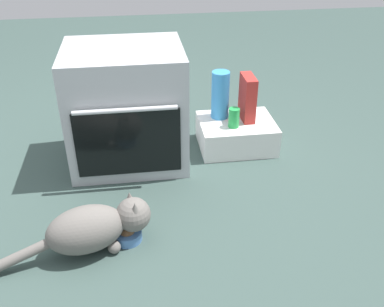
% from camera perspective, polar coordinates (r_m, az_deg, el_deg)
% --- Properties ---
extents(ground, '(8.00, 8.00, 0.00)m').
position_cam_1_polar(ground, '(2.38, -8.59, -5.21)').
color(ground, '#384C47').
extents(oven, '(0.66, 0.60, 0.69)m').
position_cam_1_polar(oven, '(2.53, -8.63, 6.13)').
color(oven, '#B7BABF').
rests_on(oven, ground).
extents(pantry_cabinet, '(0.47, 0.37, 0.18)m').
position_cam_1_polar(pantry_cabinet, '(2.76, 5.85, 2.63)').
color(pantry_cabinet, white).
rests_on(pantry_cabinet, ground).
extents(food_bowl, '(0.14, 0.14, 0.08)m').
position_cam_1_polar(food_bowl, '(2.08, -8.48, -10.51)').
color(food_bowl, '#4C7AB7').
rests_on(food_bowl, ground).
extents(cat, '(0.73, 0.30, 0.23)m').
position_cam_1_polar(cat, '(2.00, -12.72, -9.44)').
color(cat, slate).
rests_on(cat, ground).
extents(water_bottle, '(0.11, 0.11, 0.30)m').
position_cam_1_polar(water_bottle, '(2.70, 3.75, 7.72)').
color(water_bottle, '#388CD1').
rests_on(water_bottle, pantry_cabinet).
extents(cereal_box, '(0.07, 0.18, 0.28)m').
position_cam_1_polar(cereal_box, '(2.70, 7.34, 7.31)').
color(cereal_box, '#B72D28').
rests_on(cereal_box, pantry_cabinet).
extents(soda_can, '(0.07, 0.07, 0.12)m').
position_cam_1_polar(soda_can, '(2.62, 5.55, 4.73)').
color(soda_can, green).
rests_on(soda_can, pantry_cabinet).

